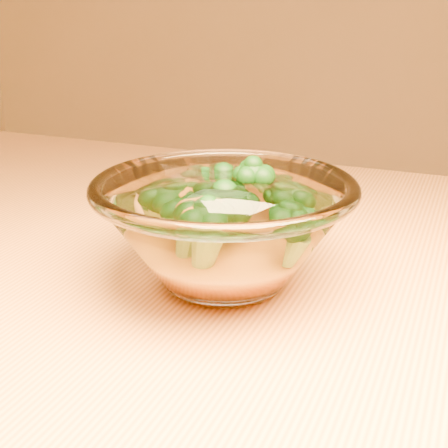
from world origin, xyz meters
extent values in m
cube|color=#BA7537|center=(0.00, 0.00, 0.73)|extent=(1.20, 0.80, 0.04)
cylinder|color=brown|center=(-0.54, 0.34, 0.35)|extent=(0.06, 0.06, 0.71)
ellipsoid|color=white|center=(0.04, -0.02, 0.76)|extent=(0.10, 0.10, 0.02)
torus|color=white|center=(0.04, -0.02, 0.84)|extent=(0.22, 0.22, 0.01)
ellipsoid|color=orange|center=(0.04, -0.02, 0.78)|extent=(0.13, 0.13, 0.04)
camera|label=1|loc=(0.22, -0.46, 0.98)|focal=50.00mm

